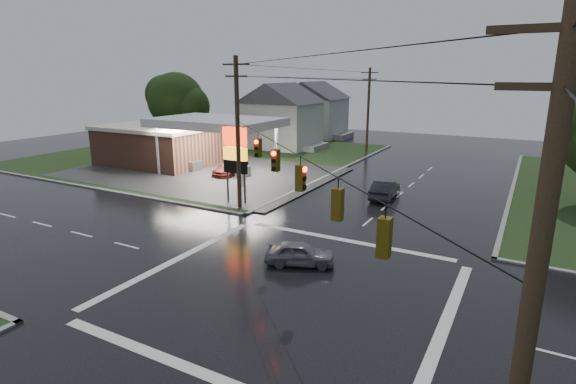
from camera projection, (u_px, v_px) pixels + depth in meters
The scene contains 14 objects.
ground at pixel (291, 287), 21.23m from camera, with size 120.00×120.00×0.00m, color black.
grass_nw at pixel (206, 155), 55.35m from camera, with size 36.00×36.00×0.08m, color #1C3216.
gas_station at pixel (171, 142), 49.22m from camera, with size 26.20×18.00×5.60m.
pylon_sign at pixel (235, 152), 33.99m from camera, with size 2.00×0.35×6.00m.
utility_pole_nw at pixel (238, 132), 32.24m from camera, with size 2.20×0.32×11.00m.
utility_pole_se at pixel (527, 332), 7.30m from camera, with size 2.20×0.32×11.00m.
utility_pole_n at pixel (368, 109), 56.45m from camera, with size 2.20×0.32×10.50m.
traffic_signals at pixel (291, 152), 19.55m from camera, with size 26.87×26.87×1.47m.
house_near at pixel (281, 115), 60.36m from camera, with size 11.05×8.48×8.60m.
house_far at pixel (313, 109), 70.99m from camera, with size 11.05×8.48×8.60m.
tree_nw_behind at pixel (177, 101), 60.81m from camera, with size 8.93×7.60×10.00m.
car_north at pixel (385, 189), 36.16m from camera, with size 1.58×4.52×1.49m, color black.
car_crossing at pixel (300, 253), 23.60m from camera, with size 1.48×3.68×1.25m, color slate.
car_pump at pixel (231, 168), 44.62m from camera, with size 2.02×4.96×1.44m, color #581614.
Camera 1 is at (9.21, -17.05, 9.78)m, focal length 28.00 mm.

